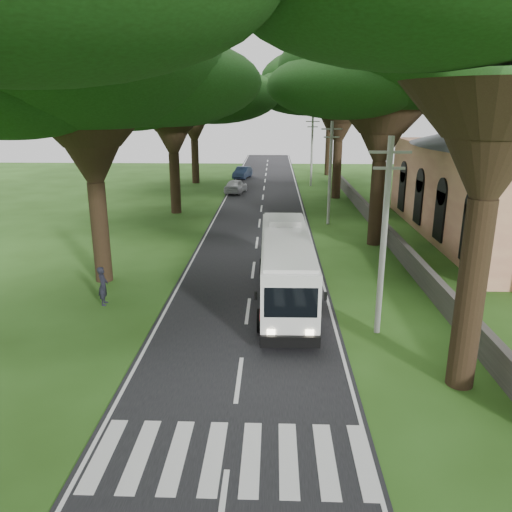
# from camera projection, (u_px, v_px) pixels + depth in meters

# --- Properties ---
(ground) EXTENTS (140.00, 140.00, 0.00)m
(ground) POSITION_uv_depth(u_px,v_px,m) (234.00, 414.00, 15.30)
(ground) COLOR #264915
(ground) RESTS_ON ground
(road) EXTENTS (8.00, 120.00, 0.04)m
(road) POSITION_uv_depth(u_px,v_px,m) (259.00, 226.00, 39.22)
(road) COLOR black
(road) RESTS_ON ground
(crosswalk) EXTENTS (8.00, 3.00, 0.01)m
(crosswalk) POSITION_uv_depth(u_px,v_px,m) (229.00, 458.00, 13.38)
(crosswalk) COLOR silver
(crosswalk) RESTS_ON ground
(property_wall) EXTENTS (0.35, 50.00, 1.20)m
(property_wall) POSITION_uv_depth(u_px,v_px,m) (377.00, 223.00, 37.78)
(property_wall) COLOR #383533
(property_wall) RESTS_ON ground
(pole_near) EXTENTS (1.60, 0.24, 8.00)m
(pole_near) POSITION_uv_depth(u_px,v_px,m) (384.00, 235.00, 19.65)
(pole_near) COLOR gray
(pole_near) RESTS_ON ground
(pole_mid) EXTENTS (1.60, 0.24, 8.00)m
(pole_mid) POSITION_uv_depth(u_px,v_px,m) (330.00, 172.00, 38.79)
(pole_mid) COLOR gray
(pole_mid) RESTS_ON ground
(pole_far) EXTENTS (1.60, 0.24, 8.00)m
(pole_far) POSITION_uv_depth(u_px,v_px,m) (312.00, 150.00, 57.93)
(pole_far) COLOR gray
(pole_far) RESTS_ON ground
(tree_l_mida) EXTENTS (14.12, 14.12, 13.79)m
(tree_l_mida) POSITION_uv_depth(u_px,v_px,m) (85.00, 71.00, 23.99)
(tree_l_mida) COLOR black
(tree_l_mida) RESTS_ON ground
(tree_l_midb) EXTENTS (15.17, 15.17, 13.73)m
(tree_l_midb) POSITION_uv_depth(u_px,v_px,m) (171.00, 89.00, 41.26)
(tree_l_midb) COLOR black
(tree_l_midb) RESTS_ON ground
(tree_l_far) EXTENTS (14.90, 14.90, 13.65)m
(tree_l_far) POSITION_uv_depth(u_px,v_px,m) (193.00, 94.00, 58.54)
(tree_l_far) COLOR black
(tree_l_far) RESTS_ON ground
(tree_r_mida) EXTENTS (13.42, 13.42, 14.25)m
(tree_r_mida) POSITION_uv_depth(u_px,v_px,m) (386.00, 69.00, 30.92)
(tree_r_mida) COLOR black
(tree_r_mida) RESTS_ON ground
(tree_r_midb) EXTENTS (15.49, 15.49, 14.91)m
(tree_r_midb) POSITION_uv_depth(u_px,v_px,m) (341.00, 80.00, 48.09)
(tree_r_midb) COLOR black
(tree_r_midb) RESTS_ON ground
(tree_r_far) EXTENTS (13.11, 13.11, 15.25)m
(tree_r_far) POSITION_uv_depth(u_px,v_px,m) (331.00, 81.00, 65.07)
(tree_r_far) COLOR black
(tree_r_far) RESTS_ON ground
(coach_bus) EXTENTS (2.70, 11.01, 3.24)m
(coach_bus) POSITION_uv_depth(u_px,v_px,m) (286.00, 265.00, 23.89)
(coach_bus) COLOR white
(coach_bus) RESTS_ON ground
(distant_car_a) EXTENTS (2.53, 4.66, 1.50)m
(distant_car_a) POSITION_uv_depth(u_px,v_px,m) (236.00, 186.00, 54.02)
(distant_car_a) COLOR #BBBCC0
(distant_car_a) RESTS_ON road
(distant_car_b) EXTENTS (2.46, 4.70, 1.48)m
(distant_car_b) POSITION_uv_depth(u_px,v_px,m) (242.00, 172.00, 65.12)
(distant_car_b) COLOR navy
(distant_car_b) RESTS_ON road
(pedestrian) EXTENTS (0.54, 0.74, 1.87)m
(pedestrian) POSITION_uv_depth(u_px,v_px,m) (103.00, 286.00, 23.51)
(pedestrian) COLOR black
(pedestrian) RESTS_ON ground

